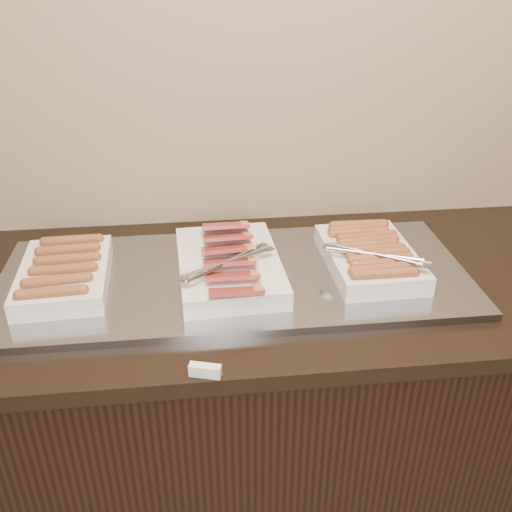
{
  "coord_description": "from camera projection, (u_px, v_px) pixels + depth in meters",
  "views": [
    {
      "loc": [
        -0.07,
        0.87,
        1.67
      ],
      "look_at": [
        0.08,
        2.13,
        0.97
      ],
      "focal_mm": 40.0,
      "sensor_mm": 36.0,
      "label": 1
    }
  ],
  "objects": [
    {
      "name": "counter",
      "position": [
        231.0,
        410.0,
        1.69
      ],
      "size": [
        2.06,
        0.76,
        0.9
      ],
      "color": "black",
      "rests_on": "ground"
    },
    {
      "name": "dish_center",
      "position": [
        229.0,
        265.0,
        1.45
      ],
      "size": [
        0.27,
        0.4,
        0.09
      ],
      "rotation": [
        0.0,
        0.0,
        0.05
      ],
      "color": "silver",
      "rests_on": "warming_tray"
    },
    {
      "name": "warming_tray",
      "position": [
        235.0,
        277.0,
        1.47
      ],
      "size": [
        1.2,
        0.5,
        0.02
      ],
      "primitive_type": "cube",
      "color": "gray",
      "rests_on": "counter"
    },
    {
      "name": "dish_right",
      "position": [
        370.0,
        255.0,
        1.48
      ],
      "size": [
        0.26,
        0.33,
        0.08
      ],
      "rotation": [
        0.0,
        0.0,
        0.03
      ],
      "color": "silver",
      "rests_on": "warming_tray"
    },
    {
      "name": "label_holder",
      "position": [
        205.0,
        370.0,
        1.15
      ],
      "size": [
        0.07,
        0.04,
        0.03
      ],
      "primitive_type": "cube",
      "rotation": [
        0.0,
        0.0,
        -0.28
      ],
      "color": "silver",
      "rests_on": "counter"
    },
    {
      "name": "dish_left",
      "position": [
        64.0,
        274.0,
        1.41
      ],
      "size": [
        0.23,
        0.33,
        0.07
      ],
      "rotation": [
        0.0,
        0.0,
        0.05
      ],
      "color": "silver",
      "rests_on": "warming_tray"
    }
  ]
}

